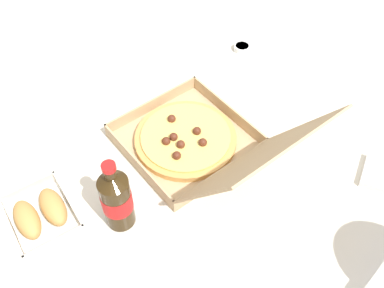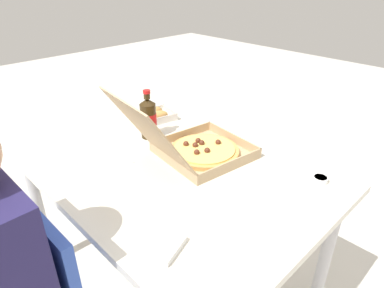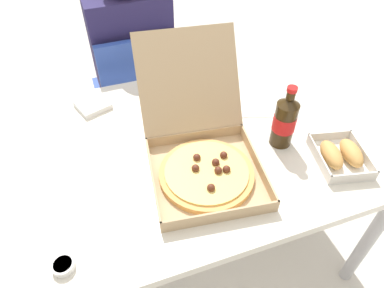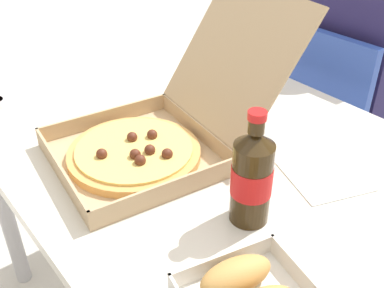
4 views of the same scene
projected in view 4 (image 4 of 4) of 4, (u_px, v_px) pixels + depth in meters
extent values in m
cube|color=silver|center=(207.00, 150.00, 1.05)|extent=(1.27, 0.85, 0.03)
cylinder|color=#B7B7BC|center=(3.00, 205.00, 1.43)|extent=(0.05, 0.05, 0.68)
cylinder|color=#B7B7BC|center=(182.00, 131.00, 1.80)|extent=(0.05, 0.05, 0.68)
cube|color=#2D4CAD|center=(339.00, 128.00, 1.65)|extent=(0.41, 0.41, 0.04)
cube|color=#2D4CAD|center=(316.00, 90.00, 1.43)|extent=(0.36, 0.04, 0.38)
cylinder|color=#B2B2B7|center=(321.00, 142.00, 1.97)|extent=(0.03, 0.03, 0.43)
cylinder|color=#B2B2B7|center=(341.00, 217.00, 1.56)|extent=(0.03, 0.03, 0.43)
cylinder|color=#B2B2B7|center=(267.00, 172.00, 1.78)|extent=(0.03, 0.03, 0.43)
cylinder|color=#333847|center=(372.00, 169.00, 1.78)|extent=(0.09, 0.09, 0.45)
cylinder|color=#333847|center=(334.00, 149.00, 1.90)|extent=(0.09, 0.09, 0.45)
cube|color=#333847|center=(381.00, 112.00, 1.60)|extent=(0.12, 0.30, 0.10)
cube|color=#333847|center=(338.00, 94.00, 1.72)|extent=(0.12, 0.30, 0.10)
cube|color=#231E4C|center=(347.00, 45.00, 1.43)|extent=(0.36, 0.19, 0.42)
cube|color=tan|center=(135.00, 158.00, 1.00)|extent=(0.37, 0.37, 0.01)
cube|color=tan|center=(61.00, 173.00, 0.91)|extent=(0.33, 0.05, 0.04)
cube|color=tan|center=(105.00, 117.00, 1.10)|extent=(0.05, 0.33, 0.04)
cube|color=tan|center=(170.00, 190.00, 0.87)|extent=(0.05, 0.33, 0.04)
cube|color=tan|center=(198.00, 129.00, 1.06)|extent=(0.33, 0.05, 0.04)
cube|color=tan|center=(234.00, 57.00, 1.01)|extent=(0.35, 0.23, 0.28)
cylinder|color=tan|center=(134.00, 153.00, 0.99)|extent=(0.29, 0.29, 0.02)
cylinder|color=#EAC666|center=(134.00, 149.00, 0.98)|extent=(0.26, 0.26, 0.01)
sphere|color=#562819|center=(167.00, 154.00, 0.95)|extent=(0.02, 0.02, 0.02)
sphere|color=#562819|center=(152.00, 135.00, 1.02)|extent=(0.02, 0.02, 0.02)
sphere|color=#562819|center=(135.00, 154.00, 0.95)|extent=(0.02, 0.02, 0.02)
sphere|color=#562819|center=(102.00, 154.00, 0.95)|extent=(0.02, 0.02, 0.02)
sphere|color=#562819|center=(140.00, 160.00, 0.93)|extent=(0.02, 0.02, 0.02)
sphere|color=#562819|center=(150.00, 150.00, 0.96)|extent=(0.02, 0.02, 0.02)
sphere|color=#562819|center=(132.00, 137.00, 1.01)|extent=(0.02, 0.02, 0.02)
cube|color=silver|center=(298.00, 274.00, 0.70)|extent=(0.15, 0.04, 0.03)
cube|color=silver|center=(223.00, 262.00, 0.72)|extent=(0.05, 0.19, 0.03)
ellipsoid|color=tan|center=(236.00, 276.00, 0.69)|extent=(0.08, 0.13, 0.05)
cylinder|color=#33230F|center=(251.00, 183.00, 0.80)|extent=(0.07, 0.07, 0.16)
cone|color=#33230F|center=(255.00, 139.00, 0.75)|extent=(0.07, 0.07, 0.02)
cylinder|color=#33230F|center=(256.00, 126.00, 0.73)|extent=(0.03, 0.03, 0.02)
cylinder|color=red|center=(257.00, 115.00, 0.72)|extent=(0.03, 0.03, 0.01)
cylinder|color=red|center=(252.00, 180.00, 0.79)|extent=(0.07, 0.07, 0.06)
cube|color=white|center=(317.00, 168.00, 0.97)|extent=(0.25, 0.21, 0.00)
cube|color=white|center=(213.00, 63.00, 1.42)|extent=(0.14, 0.14, 0.02)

